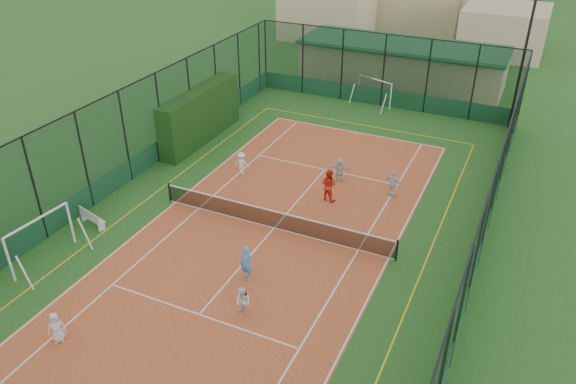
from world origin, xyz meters
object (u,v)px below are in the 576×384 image
object	(u,v)px
child_near_left	(56,327)
child_far_left	(242,163)
clubhouse	(401,64)
child_far_back	(340,169)
white_bench	(92,217)
child_near_right	(243,302)
child_far_right	(393,184)
child_near_mid	(246,263)
futsal_goal_near	(41,241)
floodlight_ne	(522,66)
coach	(329,185)
futsal_goal_far	(374,92)

from	to	relation	value
child_near_left	child_far_left	size ratio (longest dim) A/B	0.97
clubhouse	child_far_back	distance (m)	16.50
white_bench	child_far_left	world-z (taller)	child_far_left
child_near_right	child_far_right	world-z (taller)	child_far_right
child_near_mid	futsal_goal_near	bearing A→B (deg)	-158.44
floodlight_ne	child_far_left	world-z (taller)	floodlight_ne
child_near_right	coach	bearing A→B (deg)	107.19
futsal_goal_near	futsal_goal_far	bearing A→B (deg)	-12.20
floodlight_ne	coach	distance (m)	15.36
white_bench	futsal_goal_far	xyz separation A→B (m)	(7.30, 20.25, 0.48)
child_far_left	coach	world-z (taller)	coach
child_near_right	child_far_back	bearing A→B (deg)	107.89
child_near_right	child_far_right	bearing A→B (deg)	92.20
child_far_left	child_far_right	size ratio (longest dim) A/B	0.85
child_far_back	clubhouse	bearing A→B (deg)	-96.20
child_near_left	white_bench	bearing A→B (deg)	78.66
futsal_goal_near	coach	distance (m)	13.33
clubhouse	futsal_goal_far	world-z (taller)	clubhouse
child_far_right	child_near_left	bearing A→B (deg)	77.39
floodlight_ne	futsal_goal_near	size ratio (longest dim) A/B	2.57
child_far_back	floodlight_ne	bearing A→B (deg)	-134.22
floodlight_ne	child_near_right	bearing A→B (deg)	-107.63
child_far_back	child_near_left	bearing A→B (deg)	61.73
futsal_goal_near	coach	bearing A→B (deg)	-37.82
futsal_goal_near	child_far_right	world-z (taller)	futsal_goal_near
child_far_left	child_far_back	xyz separation A→B (m)	(5.11, 1.48, 0.04)
futsal_goal_far	child_far_right	world-z (taller)	futsal_goal_far
white_bench	child_far_back	bearing A→B (deg)	59.98
floodlight_ne	child_far_right	bearing A→B (deg)	-111.03
coach	clubhouse	bearing A→B (deg)	-72.21
futsal_goal_near	child_far_back	xyz separation A→B (m)	(8.89, 11.86, -0.35)
futsal_goal_near	child_near_mid	bearing A→B (deg)	-68.05
child_near_left	child_far_back	distance (m)	15.94
futsal_goal_far	child_far_left	bearing A→B (deg)	-84.35
white_bench	child_far_right	xyz separation A→B (m)	(11.98, 8.42, 0.31)
white_bench	child_near_left	xyz separation A→B (m)	(4.02, -6.29, 0.18)
floodlight_ne	coach	size ratio (longest dim) A/B	4.89
futsal_goal_near	child_far_left	distance (m)	11.06
child_near_right	child_far_back	size ratio (longest dim) A/B	0.93
white_bench	child_near_mid	world-z (taller)	child_near_mid
futsal_goal_near	futsal_goal_far	distance (m)	24.34
clubhouse	white_bench	bearing A→B (deg)	-107.13
child_near_mid	floodlight_ne	bearing A→B (deg)	73.32
floodlight_ne	child_near_mid	bearing A→B (deg)	-111.40
clubhouse	child_far_right	xyz separation A→B (m)	(4.18, -16.89, -0.83)
child_near_left	child_near_mid	world-z (taller)	child_near_mid
futsal_goal_far	child_near_mid	bearing A→B (deg)	-66.21
child_near_left	child_near_right	xyz separation A→B (m)	(5.30, 3.91, 0.01)
white_bench	child_near_right	size ratio (longest dim) A/B	1.25
clubhouse	child_near_left	xyz separation A→B (m)	(-3.78, -31.60, -0.95)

